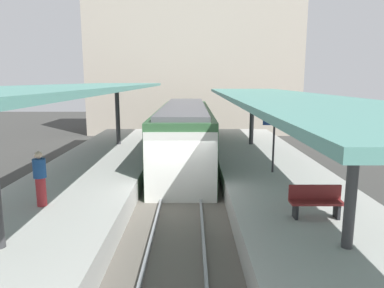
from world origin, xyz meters
The scene contains 13 objects.
ground_plane centered at (0.00, 0.00, 0.00)m, with size 80.00×80.00×0.00m, color #383835.
platform_left centered at (-3.80, 0.00, 0.50)m, with size 4.40×28.00×1.00m, color #9E9E99.
platform_right centered at (3.80, 0.00, 0.50)m, with size 4.40×28.00×1.00m, color #9E9E99.
track_ballast centered at (0.00, 0.00, 0.10)m, with size 3.20×28.00×0.20m, color #59544C.
rail_near_side centered at (-0.72, 0.00, 0.27)m, with size 0.08×28.00×0.14m, color slate.
rail_far_side centered at (0.72, 0.00, 0.27)m, with size 0.08×28.00×0.14m, color slate.
commuter_train centered at (0.00, 6.89, 1.73)m, with size 2.78×13.56×3.10m.
canopy_left centered at (-3.80, 1.40, 4.30)m, with size 4.18×21.00×3.42m.
canopy_right centered at (3.80, 1.40, 3.93)m, with size 4.18×21.00×3.04m.
platform_bench centered at (3.70, -3.18, 1.46)m, with size 1.40×0.41×0.86m.
platform_sign centered at (3.62, 1.48, 2.62)m, with size 0.90×0.08×2.21m.
passenger_near_bench centered at (-3.97, -2.31, 1.84)m, with size 0.36×0.36×1.62m.
station_building_backdrop centered at (0.58, 20.00, 5.50)m, with size 18.00×6.00×11.00m, color #A89E8E.
Camera 1 is at (0.41, -12.03, 4.60)m, focal length 32.72 mm.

